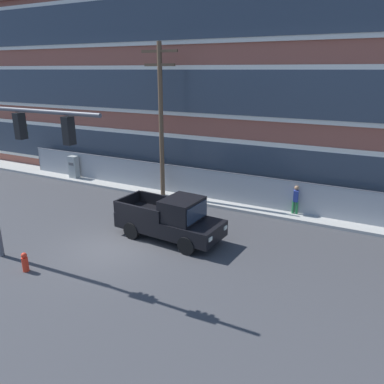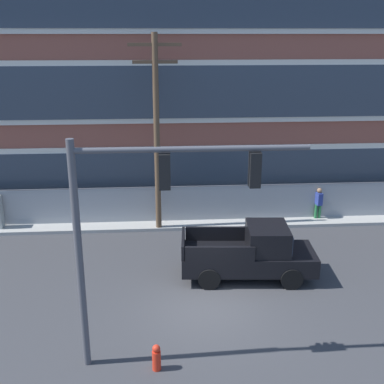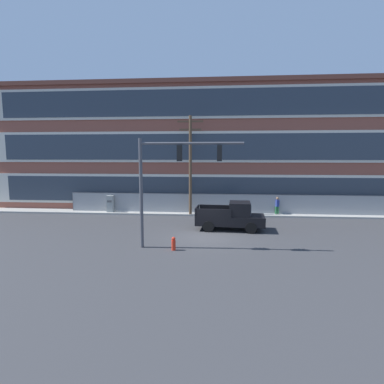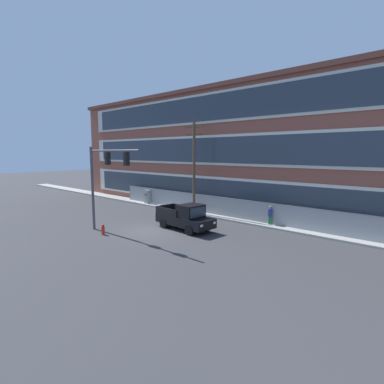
{
  "view_description": "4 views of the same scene",
  "coord_description": "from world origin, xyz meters",
  "px_view_note": "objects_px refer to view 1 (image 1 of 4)",
  "views": [
    {
      "loc": [
        9.91,
        -11.3,
        7.4
      ],
      "look_at": [
        2.5,
        2.93,
        2.13
      ],
      "focal_mm": 35.0,
      "sensor_mm": 36.0,
      "label": 1
    },
    {
      "loc": [
        -1.45,
        -14.0,
        8.79
      ],
      "look_at": [
        -0.31,
        2.48,
        3.31
      ],
      "focal_mm": 45.0,
      "sensor_mm": 36.0,
      "label": 2
    },
    {
      "loc": [
        0.78,
        -19.46,
        5.44
      ],
      "look_at": [
        -1.06,
        2.71,
        2.68
      ],
      "focal_mm": 28.0,
      "sensor_mm": 36.0,
      "label": 3
    },
    {
      "loc": [
        17.45,
        -14.35,
        5.98
      ],
      "look_at": [
        1.68,
        3.06,
        2.85
      ],
      "focal_mm": 28.0,
      "sensor_mm": 36.0,
      "label": 4
    }
  ],
  "objects_px": {
    "fire_hydrant": "(25,262)",
    "electrical_cabinet": "(74,168)",
    "utility_pole_near_corner": "(161,117)",
    "pedestrian_near_cabinet": "(296,199)",
    "traffic_signal_mast": "(13,153)",
    "pickup_truck_black": "(172,220)"
  },
  "relations": [
    {
      "from": "pedestrian_near_cabinet",
      "to": "utility_pole_near_corner",
      "type": "bearing_deg",
      "value": -175.47
    },
    {
      "from": "utility_pole_near_corner",
      "to": "fire_hydrant",
      "type": "relative_size",
      "value": 11.32
    },
    {
      "from": "traffic_signal_mast",
      "to": "pedestrian_near_cabinet",
      "type": "bearing_deg",
      "value": 51.15
    },
    {
      "from": "electrical_cabinet",
      "to": "traffic_signal_mast",
      "type": "bearing_deg",
      "value": -53.97
    },
    {
      "from": "utility_pole_near_corner",
      "to": "electrical_cabinet",
      "type": "bearing_deg",
      "value": 176.82
    },
    {
      "from": "electrical_cabinet",
      "to": "pedestrian_near_cabinet",
      "type": "xyz_separation_m",
      "value": [
        15.29,
        0.2,
        0.13
      ]
    },
    {
      "from": "electrical_cabinet",
      "to": "pedestrian_near_cabinet",
      "type": "relative_size",
      "value": 1.0
    },
    {
      "from": "utility_pole_near_corner",
      "to": "electrical_cabinet",
      "type": "xyz_separation_m",
      "value": [
        -7.53,
        0.42,
        -4.0
      ]
    },
    {
      "from": "utility_pole_near_corner",
      "to": "pedestrian_near_cabinet",
      "type": "height_order",
      "value": "utility_pole_near_corner"
    },
    {
      "from": "traffic_signal_mast",
      "to": "electrical_cabinet",
      "type": "bearing_deg",
      "value": 126.03
    },
    {
      "from": "electrical_cabinet",
      "to": "fire_hydrant",
      "type": "height_order",
      "value": "electrical_cabinet"
    },
    {
      "from": "traffic_signal_mast",
      "to": "utility_pole_near_corner",
      "type": "relative_size",
      "value": 0.72
    },
    {
      "from": "utility_pole_near_corner",
      "to": "pedestrian_near_cabinet",
      "type": "bearing_deg",
      "value": 4.53
    },
    {
      "from": "utility_pole_near_corner",
      "to": "traffic_signal_mast",
      "type": "bearing_deg",
      "value": -92.11
    },
    {
      "from": "pedestrian_near_cabinet",
      "to": "traffic_signal_mast",
      "type": "bearing_deg",
      "value": -128.85
    },
    {
      "from": "traffic_signal_mast",
      "to": "pedestrian_near_cabinet",
      "type": "height_order",
      "value": "traffic_signal_mast"
    },
    {
      "from": "electrical_cabinet",
      "to": "pedestrian_near_cabinet",
      "type": "height_order",
      "value": "electrical_cabinet"
    },
    {
      "from": "fire_hydrant",
      "to": "pickup_truck_black",
      "type": "bearing_deg",
      "value": 54.98
    },
    {
      "from": "fire_hydrant",
      "to": "electrical_cabinet",
      "type": "bearing_deg",
      "value": 125.88
    },
    {
      "from": "electrical_cabinet",
      "to": "utility_pole_near_corner",
      "type": "bearing_deg",
      "value": -3.18
    },
    {
      "from": "pedestrian_near_cabinet",
      "to": "electrical_cabinet",
      "type": "bearing_deg",
      "value": -179.26
    },
    {
      "from": "utility_pole_near_corner",
      "to": "pedestrian_near_cabinet",
      "type": "distance_m",
      "value": 8.7
    }
  ]
}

